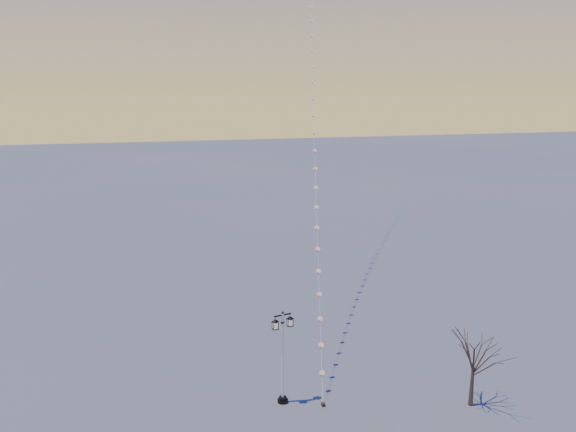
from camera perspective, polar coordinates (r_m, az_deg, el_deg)
name	(u,v)px	position (r m, az deg, el deg)	size (l,w,h in m)	color
ground	(338,418)	(34.40, 4.83, -18.65)	(300.00, 300.00, 0.00)	slate
street_lamp	(283,353)	(34.26, -0.51, -12.90)	(1.37, 0.70, 5.51)	black
bare_tree	(474,356)	(35.52, 17.31, -12.58)	(2.63, 2.63, 4.37)	#3A2E21
kite_train	(313,60)	(53.75, 2.44, 14.62)	(12.02, 45.81, 39.21)	#302018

